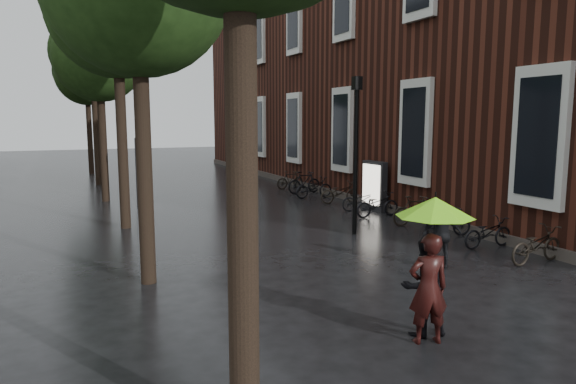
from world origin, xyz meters
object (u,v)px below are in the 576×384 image
person_black (424,287)px  lamp_post (356,140)px  ad_lightbox (374,186)px  pedestrian_walking (442,235)px  person_burgundy (428,288)px  parked_bicycles (369,201)px

person_black → lamp_post: bearing=-106.0°
ad_lightbox → lamp_post: bearing=-134.1°
person_black → lamp_post: lamp_post is taller
person_black → pedestrian_walking: bearing=-127.9°
person_burgundy → person_black: size_ratio=1.09×
person_burgundy → pedestrian_walking: bearing=-118.3°
pedestrian_walking → parked_bicycles: pedestrian_walking is taller
pedestrian_walking → lamp_post: bearing=-66.6°
pedestrian_walking → lamp_post: 4.37m
lamp_post → pedestrian_walking: bearing=-89.5°
ad_lightbox → person_burgundy: bearing=-122.5°
person_burgundy → parked_bicycles: person_burgundy is taller
person_black → parked_bicycles: size_ratio=0.11×
parked_bicycles → lamp_post: 4.37m
person_burgundy → lamp_post: (2.92, 7.02, 1.97)m
person_black → ad_lightbox: (5.63, 10.04, 0.14)m
person_burgundy → pedestrian_walking: (2.96, 3.16, -0.09)m
person_black → lamp_post: (2.79, 6.75, 2.04)m
person_burgundy → pedestrian_walking: person_burgundy is taller
ad_lightbox → lamp_post: size_ratio=0.40×
parked_bicycles → lamp_post: lamp_post is taller
person_burgundy → ad_lightbox: (5.76, 10.31, 0.07)m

